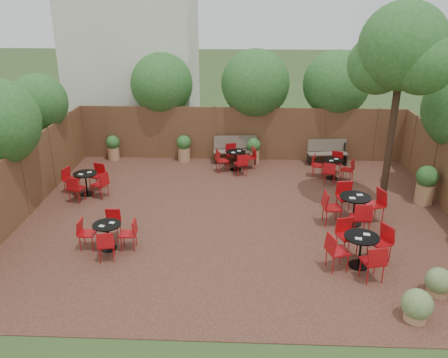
{
  "coord_description": "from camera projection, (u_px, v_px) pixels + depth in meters",
  "views": [
    {
      "loc": [
        0.12,
        -11.82,
        6.01
      ],
      "look_at": [
        -0.43,
        0.5,
        1.0
      ],
      "focal_mm": 37.68,
      "sensor_mm": 36.0,
      "label": 1
    }
  ],
  "objects": [
    {
      "name": "planters",
      "position": [
        265.0,
        160.0,
        16.06
      ],
      "size": [
        10.89,
        4.01,
        1.18
      ],
      "color": "#A77D53",
      "rests_on": "courtyard_paving"
    },
    {
      "name": "fence_left",
      "position": [
        24.0,
        182.0,
        13.08
      ],
      "size": [
        0.08,
        10.0,
        2.0
      ],
      "primitive_type": "cube",
      "color": "brown",
      "rests_on": "ground"
    },
    {
      "name": "bistro_tables",
      "position": [
        257.0,
        199.0,
        13.38
      ],
      "size": [
        9.51,
        7.66,
        0.95
      ],
      "color": "black",
      "rests_on": "courtyard_paving"
    },
    {
      "name": "ground",
      "position": [
        239.0,
        219.0,
        13.21
      ],
      "size": [
        80.0,
        80.0,
        0.0
      ],
      "primitive_type": "plane",
      "color": "#354F23",
      "rests_on": "ground"
    },
    {
      "name": "overhang_foliage",
      "position": [
        224.0,
        98.0,
        15.28
      ],
      "size": [
        15.53,
        10.47,
        2.53
      ],
      "color": "#235A1D",
      "rests_on": "ground"
    },
    {
      "name": "park_bench_right",
      "position": [
        327.0,
        152.0,
        17.18
      ],
      "size": [
        1.47,
        0.61,
        0.89
      ],
      "rotation": [
        0.0,
        0.0,
        0.11
      ],
      "color": "brown",
      "rests_on": "courtyard_paving"
    },
    {
      "name": "park_bench_left",
      "position": [
        235.0,
        149.0,
        17.31
      ],
      "size": [
        1.62,
        0.69,
        0.98
      ],
      "rotation": [
        0.0,
        0.0,
        0.12
      ],
      "color": "brown",
      "rests_on": "courtyard_paving"
    },
    {
      "name": "fence_back",
      "position": [
        241.0,
        134.0,
        17.46
      ],
      "size": [
        12.0,
        0.08,
        2.0
      ],
      "primitive_type": "cube",
      "color": "brown",
      "rests_on": "ground"
    },
    {
      "name": "courtyard_paving",
      "position": [
        239.0,
        219.0,
        13.2
      ],
      "size": [
        12.0,
        10.0,
        0.02
      ],
      "primitive_type": "cube",
      "color": "#3D2019",
      "rests_on": "ground"
    },
    {
      "name": "courtyard_tree",
      "position": [
        402.0,
        54.0,
        12.19
      ],
      "size": [
        2.55,
        2.45,
        5.77
      ],
      "rotation": [
        0.0,
        0.0,
        -0.08
      ],
      "color": "black",
      "rests_on": "courtyard_paving"
    },
    {
      "name": "low_shrubs",
      "position": [
        443.0,
        269.0,
        10.23
      ],
      "size": [
        2.8,
        3.62,
        0.65
      ],
      "color": "#A77D53",
      "rests_on": "courtyard_paving"
    },
    {
      "name": "neighbour_building",
      "position": [
        133.0,
        41.0,
        19.3
      ],
      "size": [
        5.0,
        4.0,
        8.0
      ],
      "primitive_type": "cube",
      "color": "silver",
      "rests_on": "ground"
    }
  ]
}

